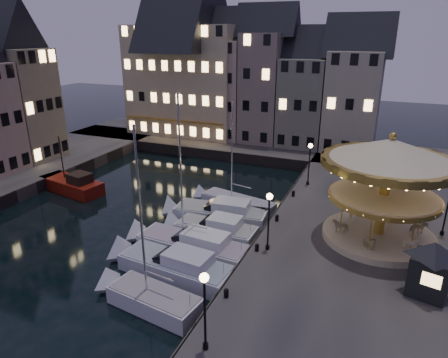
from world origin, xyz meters
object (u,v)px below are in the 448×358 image
at_px(motorboat_b, 171,265).
at_px(red_fishing_boat, 73,185).
at_px(motorboat_f, 233,203).
at_px(carousel, 388,171).
at_px(bollard_c, 277,217).
at_px(motorboat_c, 189,244).
at_px(bollard_b, 257,247).
at_px(streetlamp_b, 269,214).
at_px(streetlamp_c, 310,158).
at_px(motorboat_a, 147,298).
at_px(ticket_kiosk, 433,259).
at_px(motorboat_e, 216,213).
at_px(motorboat_d, 211,230).
at_px(bollard_d, 293,193).
at_px(streetlamp_a, 205,301).
at_px(bollard_a, 226,292).

relative_size(motorboat_b, red_fishing_boat, 1.20).
xyz_separation_m(motorboat_f, carousel, (12.78, -3.63, 5.98)).
xyz_separation_m(bollard_c, motorboat_c, (-5.24, -5.05, -0.92)).
bearing_deg(red_fishing_boat, bollard_b, -15.44).
height_order(bollard_c, carousel, carousel).
relative_size(streetlamp_b, streetlamp_c, 1.00).
height_order(motorboat_a, ticket_kiosk, motorboat_a).
height_order(motorboat_c, motorboat_e, motorboat_c).
bearing_deg(motorboat_f, motorboat_d, -84.99).
bearing_deg(red_fishing_boat, bollard_c, -2.65).
bearing_deg(streetlamp_b, motorboat_c, -174.58).
xyz_separation_m(bollard_c, motorboat_f, (-5.22, 3.66, -1.07)).
xyz_separation_m(motorboat_e, carousel, (13.16, -0.77, 5.86)).
distance_m(streetlamp_b, motorboat_b, 7.43).
xyz_separation_m(streetlamp_c, red_fishing_boat, (-22.35, -7.99, -3.32)).
bearing_deg(bollard_d, streetlamp_a, -88.28).
height_order(motorboat_f, ticket_kiosk, motorboat_f).
height_order(bollard_a, carousel, carousel).
bearing_deg(bollard_c, motorboat_b, -122.31).
xyz_separation_m(carousel, ticket_kiosk, (2.89, -5.73, -2.98)).
bearing_deg(streetlamp_c, motorboat_f, -137.46).
bearing_deg(bollard_c, bollard_a, -90.00).
relative_size(streetlamp_b, bollard_c, 7.32).
height_order(bollard_a, motorboat_b, motorboat_b).
bearing_deg(bollard_b, ticket_kiosk, -3.85).
bearing_deg(motorboat_b, motorboat_d, 86.63).
distance_m(streetlamp_a, motorboat_e, 16.85).
relative_size(motorboat_a, motorboat_f, 1.05).
relative_size(bollard_a, red_fishing_boat, 0.08).
bearing_deg(motorboat_a, bollard_c, 67.70).
height_order(motorboat_a, motorboat_f, motorboat_a).
distance_m(streetlamp_c, bollard_c, 9.34).
height_order(motorboat_b, ticket_kiosk, ticket_kiosk).
relative_size(bollard_c, motorboat_e, 0.06).
height_order(streetlamp_a, streetlamp_c, same).
height_order(streetlamp_b, motorboat_d, streetlamp_b).
height_order(motorboat_d, red_fishing_boat, red_fishing_boat).
xyz_separation_m(motorboat_c, red_fishing_boat, (-16.51, 6.06, 0.01)).
distance_m(streetlamp_c, red_fishing_boat, 23.97).
distance_m(streetlamp_b, bollard_b, 2.54).
xyz_separation_m(bollard_c, carousel, (7.56, 0.03, 4.91)).
relative_size(motorboat_c, red_fishing_boat, 1.69).
bearing_deg(bollard_d, carousel, -35.89).
distance_m(bollard_a, motorboat_e, 12.65).
bearing_deg(motorboat_b, bollard_a, -26.64).
height_order(motorboat_b, motorboat_d, same).
bearing_deg(motorboat_b, streetlamp_a, -49.17).
xyz_separation_m(streetlamp_c, carousel, (6.96, -8.97, 2.49)).
distance_m(bollard_b, ticket_kiosk, 10.65).
bearing_deg(ticket_kiosk, motorboat_b, -171.67).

